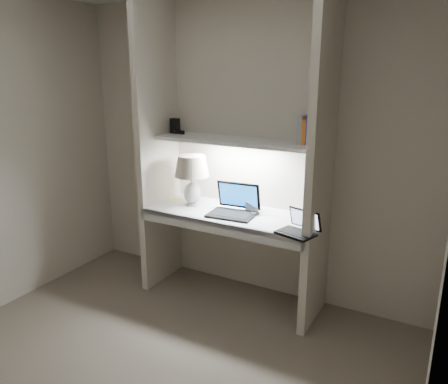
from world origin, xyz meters
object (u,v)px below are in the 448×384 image
Objects in this scene: table_lamp at (192,172)px; laptop_main at (234,207)px; book_row at (312,131)px; speaker at (253,201)px; laptop_netbook at (299,228)px.

table_lamp reaches higher than laptop_main.
speaker is at bearing -176.96° from book_row.
table_lamp is 0.49m from laptop_main.
laptop_netbook is at bearing -11.05° from table_lamp.
book_row reaches higher than laptop_netbook.
speaker is at bearing 54.78° from laptop_main.
table_lamp reaches higher than speaker.
table_lamp is at bearing -171.56° from book_row.
table_lamp is at bearing -179.24° from speaker.
laptop_main is at bearing -4.87° from table_lamp.
table_lamp is 0.58m from speaker.
speaker is at bearing 13.19° from table_lamp.
laptop_netbook is at bearing -81.53° from book_row.
laptop_main reaches higher than speaker.
laptop_main is 1.87× the size of book_row.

